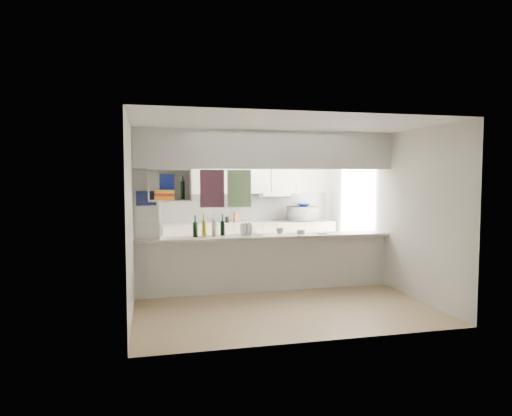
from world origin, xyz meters
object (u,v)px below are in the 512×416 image
object	(u,v)px
bowl	(303,205)
dish_rack	(248,230)
microwave	(303,214)
wine_bottles	(209,228)

from	to	relation	value
bowl	dish_rack	bearing A→B (deg)	-129.25
microwave	bowl	bearing A→B (deg)	101.12
microwave	bowl	size ratio (longest dim) A/B	2.23
bowl	wine_bottles	world-z (taller)	wine_bottles
dish_rack	bowl	bearing A→B (deg)	37.21
microwave	wine_bottles	xyz separation A→B (m)	(-2.28, -2.03, -0.02)
dish_rack	wine_bottles	xyz separation A→B (m)	(-0.64, 0.01, 0.05)
microwave	wine_bottles	distance (m)	3.05
bowl	wine_bottles	xyz separation A→B (m)	(-2.29, -2.01, -0.21)
microwave	wine_bottles	world-z (taller)	wine_bottles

